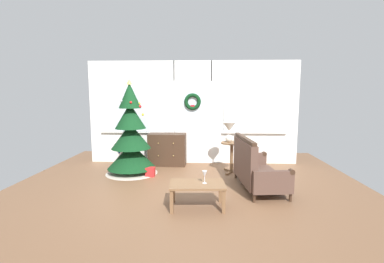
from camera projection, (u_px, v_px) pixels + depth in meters
The scene contains 10 objects.
ground_plane at pixel (188, 190), 5.13m from camera, with size 6.76×6.76×0.00m, color brown.
back_wall_with_door at pixel (193, 112), 7.02m from camera, with size 5.20×0.19×2.55m.
christmas_tree at pixel (131, 140), 6.12m from camera, with size 1.13×1.13×2.06m.
dresser_cabinet at pixel (167, 149), 6.88m from camera, with size 0.91×0.46×0.78m.
settee_sofa at pixel (255, 169), 5.15m from camera, with size 0.85×1.52×0.96m.
side_table at pixel (232, 151), 6.19m from camera, with size 0.50×0.48×0.68m.
table_lamp at pixel (229, 129), 6.17m from camera, with size 0.28×0.28×0.44m.
coffee_table at pixel (197, 187), 4.29m from camera, with size 0.87×0.57×0.38m.
wine_glass at pixel (205, 174), 4.27m from camera, with size 0.08×0.08×0.20m.
gift_box at pixel (150, 172), 5.97m from camera, with size 0.19×0.17×0.19m, color red.
Camera 1 is at (0.29, -4.94, 1.73)m, focal length 26.30 mm.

